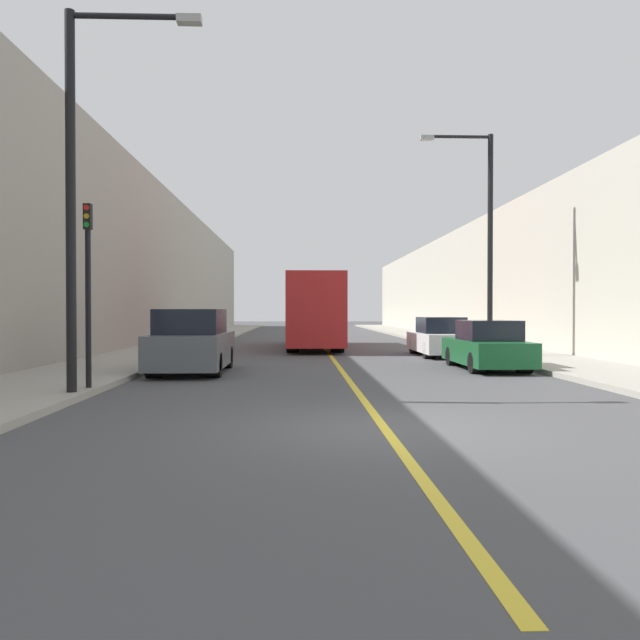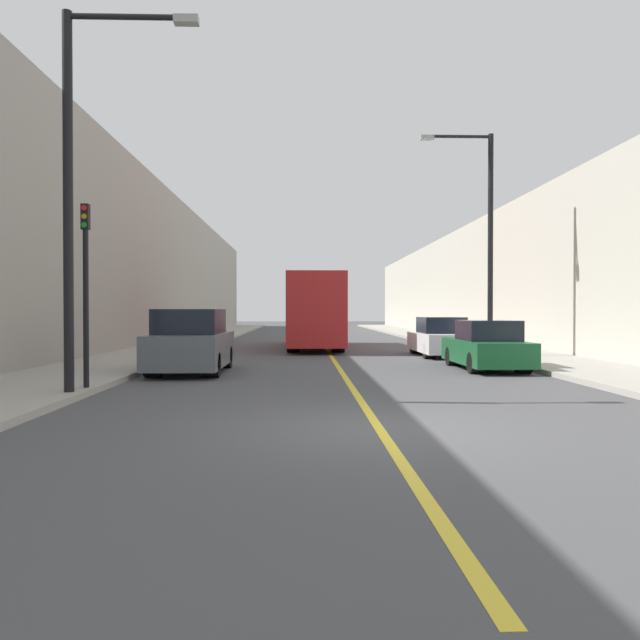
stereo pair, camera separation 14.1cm
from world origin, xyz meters
TOP-DOWN VIEW (x-y plane):
  - ground_plane at (0.00, 0.00)m, footprint 200.00×200.00m
  - sidewalk_left at (-7.30, 30.00)m, footprint 3.37×72.00m
  - sidewalk_right at (7.30, 30.00)m, footprint 3.37×72.00m
  - building_row_left at (-10.98, 30.00)m, footprint 4.00×72.00m
  - building_row_right at (10.98, 30.00)m, footprint 4.00×72.00m
  - road_center_line at (0.00, 30.00)m, footprint 0.16×72.00m
  - bus at (-0.56, 20.76)m, footprint 2.50×10.44m
  - parked_suv_left at (-4.38, 8.74)m, footprint 1.99×4.54m
  - car_right_near at (4.49, 9.50)m, footprint 1.76×4.33m
  - car_right_mid at (4.32, 15.16)m, footprint 1.80×4.64m
  - street_lamp_left at (-5.67, 3.42)m, footprint 2.75×0.24m
  - street_lamp_right at (5.69, 13.79)m, footprint 2.75×0.24m
  - traffic_light at (-5.82, 4.14)m, footprint 0.16×0.18m

SIDE VIEW (x-z plane):
  - ground_plane at x=0.00m, z-range 0.00..0.00m
  - road_center_line at x=0.00m, z-range 0.00..0.01m
  - sidewalk_left at x=-7.30m, z-range 0.00..0.14m
  - sidewalk_right at x=7.30m, z-range 0.00..0.14m
  - car_right_near at x=4.49m, z-range -0.07..1.44m
  - car_right_mid at x=4.32m, z-range -0.08..1.48m
  - parked_suv_left at x=-4.38m, z-range -0.07..1.78m
  - bus at x=-0.56m, z-range 0.11..3.54m
  - traffic_light at x=-5.82m, z-range 0.33..4.27m
  - building_row_right at x=10.98m, z-range 0.00..7.11m
  - building_row_left at x=-10.98m, z-range 0.00..9.01m
  - street_lamp_left at x=-5.67m, z-range 0.70..8.41m
  - street_lamp_right at x=5.69m, z-range 0.70..8.98m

